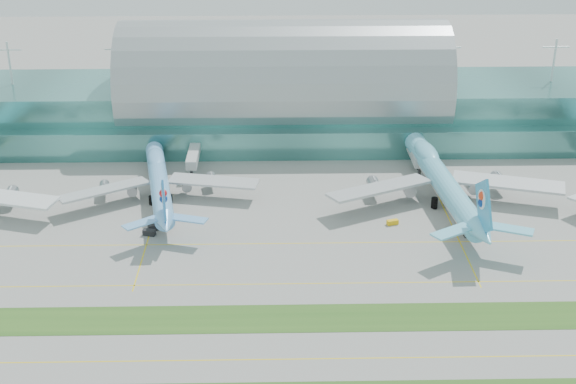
{
  "coord_description": "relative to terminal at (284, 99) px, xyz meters",
  "views": [
    {
      "loc": [
        -4.55,
        -157.87,
        103.72
      ],
      "look_at": [
        0.0,
        55.0,
        9.0
      ],
      "focal_mm": 50.0,
      "sensor_mm": 36.0,
      "label": 1
    }
  ],
  "objects": [
    {
      "name": "airliner_b",
      "position": [
        -39.73,
        -57.56,
        -8.24
      ],
      "size": [
        61.12,
        70.18,
        19.4
      ],
      "rotation": [
        0.0,
        0.0,
        0.18
      ],
      "color": "#6EB4F3",
      "rests_on": "ground"
    },
    {
      "name": "gse_c",
      "position": [
        -38.88,
        -79.6,
        -13.39
      ],
      "size": [
        3.6,
        2.85,
        1.67
      ],
      "primitive_type": "cube",
      "rotation": [
        0.0,
        0.0,
        0.33
      ],
      "color": "black",
      "rests_on": "ground"
    },
    {
      "name": "gse_e",
      "position": [
        30.45,
        -77.48,
        -13.53
      ],
      "size": [
        3.61,
        2.34,
        1.4
      ],
      "primitive_type": "cube",
      "rotation": [
        0.0,
        0.0,
        0.3
      ],
      "color": "#EEB20E",
      "rests_on": "ground"
    },
    {
      "name": "grass_strip_far",
      "position": [
        -0.01,
        -126.79,
        -14.19
      ],
      "size": [
        420.0,
        12.0,
        0.08
      ],
      "primitive_type": "cube",
      "color": "#2D591E",
      "rests_on": "ground"
    },
    {
      "name": "ground",
      "position": [
        -0.01,
        -128.79,
        -14.23
      ],
      "size": [
        700.0,
        700.0,
        0.0
      ],
      "primitive_type": "plane",
      "color": "gray",
      "rests_on": "ground"
    },
    {
      "name": "gse_d",
      "position": [
        -39.67,
        -82.87,
        -13.39
      ],
      "size": [
        3.79,
        2.53,
        1.68
      ],
      "primitive_type": "cube",
      "rotation": [
        0.0,
        0.0,
        -0.24
      ],
      "color": "black",
      "rests_on": "ground"
    },
    {
      "name": "airliner_c",
      "position": [
        47.69,
        -61.24,
        -7.06
      ],
      "size": [
        74.12,
        84.4,
        23.22
      ],
      "rotation": [
        0.0,
        0.0,
        0.08
      ],
      "color": "#6ACBEA",
      "rests_on": "ground"
    },
    {
      "name": "terminal",
      "position": [
        0.0,
        0.0,
        0.0
      ],
      "size": [
        340.0,
        69.1,
        36.0
      ],
      "color": "#3D7A75",
      "rests_on": "ground"
    },
    {
      "name": "gse_f",
      "position": [
        51.34,
        -85.79,
        -13.47
      ],
      "size": [
        3.6,
        1.91,
        1.51
      ],
      "primitive_type": "cube",
      "rotation": [
        0.0,
        0.0,
        0.07
      ],
      "color": "black",
      "rests_on": "ground"
    },
    {
      "name": "taxiline_d",
      "position": [
        -0.01,
        -88.79,
        -14.22
      ],
      "size": [
        420.0,
        0.35,
        0.01
      ],
      "primitive_type": "cube",
      "color": "yellow",
      "rests_on": "ground"
    },
    {
      "name": "taxiline_c",
      "position": [
        -0.01,
        -110.79,
        -14.22
      ],
      "size": [
        420.0,
        0.35,
        0.01
      ],
      "primitive_type": "cube",
      "color": "yellow",
      "rests_on": "ground"
    },
    {
      "name": "taxiline_b",
      "position": [
        -0.01,
        -142.79,
        -14.22
      ],
      "size": [
        420.0,
        0.35,
        0.01
      ],
      "primitive_type": "cube",
      "color": "yellow",
      "rests_on": "ground"
    }
  ]
}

